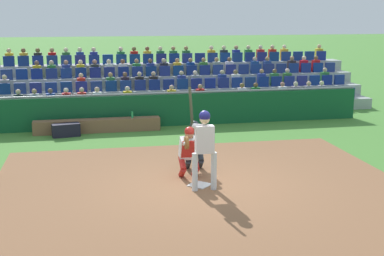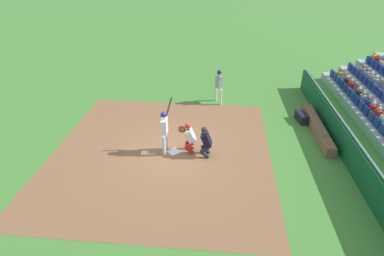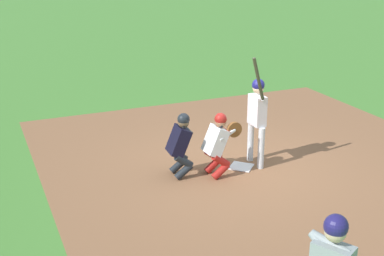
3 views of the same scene
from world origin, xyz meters
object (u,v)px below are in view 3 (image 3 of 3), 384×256
at_px(home_plate_marker, 241,167).
at_px(batter_at_plate, 257,112).
at_px(catcher_crouching, 218,141).
at_px(home_plate_umpire, 181,142).

relative_size(home_plate_marker, batter_at_plate, 0.19).
distance_m(catcher_crouching, home_plate_umpire, 0.73).
bearing_deg(catcher_crouching, home_plate_umpire, -112.47).
bearing_deg(catcher_crouching, home_plate_marker, 102.94).
bearing_deg(batter_at_plate, home_plate_marker, -87.17).
relative_size(home_plate_marker, home_plate_umpire, 0.34).
bearing_deg(home_plate_marker, batter_at_plate, 92.83).
height_order(catcher_crouching, home_plate_umpire, home_plate_umpire).
xyz_separation_m(home_plate_marker, batter_at_plate, (-0.02, 0.33, 1.12)).
relative_size(home_plate_marker, catcher_crouching, 0.34).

